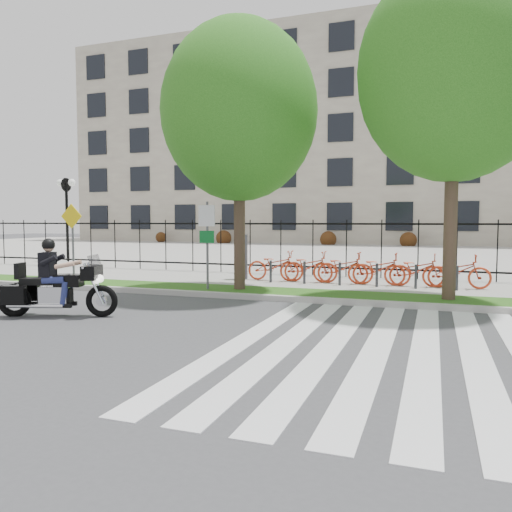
% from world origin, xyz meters
% --- Properties ---
extents(ground, '(120.00, 120.00, 0.00)m').
position_xyz_m(ground, '(0.00, 0.00, 0.00)').
color(ground, '#3E3E40').
rests_on(ground, ground).
extents(curb, '(60.00, 0.20, 0.15)m').
position_xyz_m(curb, '(0.00, 4.10, 0.07)').
color(curb, '#A4A29A').
rests_on(curb, ground).
extents(grass_verge, '(60.00, 1.50, 0.15)m').
position_xyz_m(grass_verge, '(0.00, 4.95, 0.07)').
color(grass_verge, '#245816').
rests_on(grass_verge, ground).
extents(sidewalk, '(60.00, 3.50, 0.15)m').
position_xyz_m(sidewalk, '(0.00, 7.45, 0.07)').
color(sidewalk, '#A29F97').
rests_on(sidewalk, ground).
extents(plaza, '(80.00, 34.00, 0.10)m').
position_xyz_m(plaza, '(0.00, 25.00, 0.05)').
color(plaza, '#A29F97').
rests_on(plaza, ground).
extents(crosswalk_stripes, '(5.70, 8.00, 0.01)m').
position_xyz_m(crosswalk_stripes, '(4.83, 0.00, 0.01)').
color(crosswalk_stripes, silver).
rests_on(crosswalk_stripes, ground).
extents(iron_fence, '(30.00, 0.06, 2.00)m').
position_xyz_m(iron_fence, '(0.00, 9.20, 1.15)').
color(iron_fence, black).
rests_on(iron_fence, sidewalk).
extents(office_building, '(60.00, 21.90, 20.15)m').
position_xyz_m(office_building, '(0.00, 44.92, 9.97)').
color(office_building, gray).
rests_on(office_building, ground).
extents(lamp_post_left, '(1.06, 0.70, 4.25)m').
position_xyz_m(lamp_post_left, '(-12.00, 12.00, 3.21)').
color(lamp_post_left, black).
rests_on(lamp_post_left, ground).
extents(street_tree_1, '(4.40, 4.40, 7.56)m').
position_xyz_m(street_tree_1, '(0.05, 4.95, 5.17)').
color(street_tree_1, '#36281D').
rests_on(street_tree_1, grass_verge).
extents(street_tree_2, '(4.67, 4.67, 8.27)m').
position_xyz_m(street_tree_2, '(5.67, 4.95, 5.72)').
color(street_tree_2, '#36281D').
rests_on(street_tree_2, grass_verge).
extents(bike_share_station, '(7.82, 0.87, 1.50)m').
position_xyz_m(bike_share_station, '(3.11, 7.20, 0.65)').
color(bike_share_station, '#2D2D33').
rests_on(bike_share_station, sidewalk).
extents(sign_pole_regulatory, '(0.50, 0.09, 2.50)m').
position_xyz_m(sign_pole_regulatory, '(-0.79, 4.58, 1.74)').
color(sign_pole_regulatory, '#59595B').
rests_on(sign_pole_regulatory, grass_verge).
extents(sign_pole_warning, '(0.78, 0.09, 2.49)m').
position_xyz_m(sign_pole_warning, '(-5.49, 4.58, 1.74)').
color(sign_pole_warning, '#59595B').
rests_on(sign_pole_warning, grass_verge).
extents(motorcycle_rider, '(2.60, 1.25, 2.07)m').
position_xyz_m(motorcycle_rider, '(-2.48, 0.44, 0.69)').
color(motorcycle_rider, black).
rests_on(motorcycle_rider, ground).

